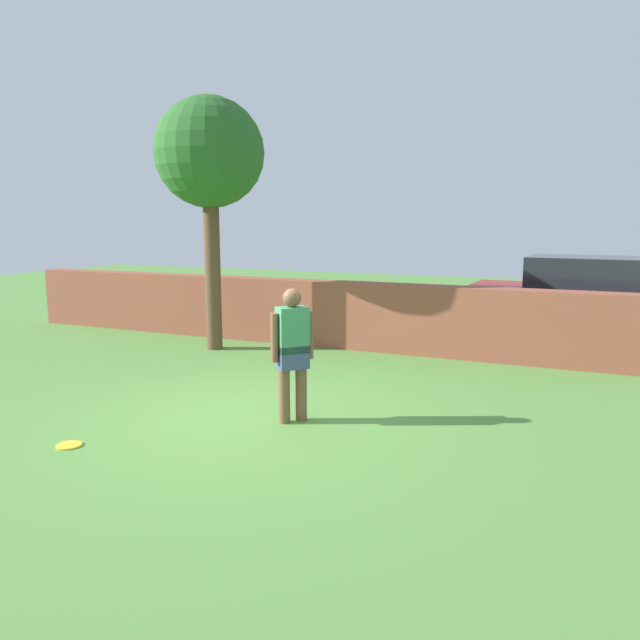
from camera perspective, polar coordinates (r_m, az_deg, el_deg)
name	(u,v)px	position (r m, az deg, el deg)	size (l,w,h in m)	color
ground_plane	(246,417)	(7.75, -6.86, -8.91)	(40.00, 40.00, 0.00)	#568C3D
brick_wall	(295,311)	(12.11, -2.35, 0.82)	(12.77, 0.50, 1.26)	brown
tree	(209,156)	(11.60, -10.24, 14.76)	(1.99, 1.99, 4.60)	brown
person	(292,349)	(7.30, -2.58, -2.70)	(0.40, 0.43, 1.62)	brown
car	(582,301)	(12.82, 23.15, 1.60)	(4.29, 2.11, 1.72)	#A51111
frisbee_yellow	(69,445)	(7.28, -22.30, -10.72)	(0.27, 0.27, 0.02)	yellow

